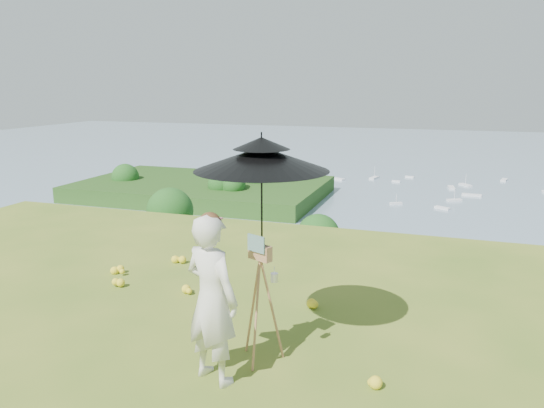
% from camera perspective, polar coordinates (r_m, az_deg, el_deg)
% --- Properties ---
extents(ground, '(14.00, 14.00, 0.00)m').
position_cam_1_polar(ground, '(5.73, -21.56, -19.16)').
color(ground, '#4E6C1F').
rests_on(ground, ground).
extents(shoreline_tier, '(170.00, 28.00, 8.00)m').
position_cam_1_polar(shoreline_tier, '(87.81, 14.93, -14.04)').
color(shoreline_tier, gray).
rests_on(shoreline_tier, bay_water).
extents(bay_water, '(700.00, 700.00, 0.00)m').
position_cam_1_polar(bay_water, '(246.43, 17.65, 3.53)').
color(bay_water, '#7090A1').
rests_on(bay_water, ground).
extents(peninsula, '(90.00, 60.00, 12.00)m').
position_cam_1_polar(peninsula, '(179.77, -7.55, 2.41)').
color(peninsula, '#19390F').
rests_on(peninsula, bay_water).
extents(slope_trees, '(110.00, 50.00, 6.00)m').
position_cam_1_polar(slope_trees, '(42.72, 12.71, -12.42)').
color(slope_trees, '#184C16').
rests_on(slope_trees, forest_slope).
extents(harbor_town, '(110.00, 22.00, 5.00)m').
position_cam_1_polar(harbor_town, '(85.12, 15.18, -10.12)').
color(harbor_town, silver).
rests_on(harbor_town, shoreline_tier).
extents(moored_boats, '(140.00, 140.00, 0.70)m').
position_cam_1_polar(moored_boats, '(169.39, 12.80, -0.04)').
color(moored_boats, white).
rests_on(moored_boats, bay_water).
extents(wildflowers, '(10.00, 10.50, 0.12)m').
position_cam_1_polar(wildflowers, '(5.86, -19.98, -17.57)').
color(wildflowers, yellow).
rests_on(wildflowers, ground).
extents(painter, '(0.74, 0.61, 1.74)m').
position_cam_1_polar(painter, '(5.36, -6.49, -10.12)').
color(painter, silver).
rests_on(painter, ground).
extents(field_easel, '(0.72, 0.72, 1.43)m').
position_cam_1_polar(field_easel, '(5.74, -1.26, -10.12)').
color(field_easel, '#9B6641').
rests_on(field_easel, ground).
extents(sun_umbrella, '(1.82, 1.82, 1.31)m').
position_cam_1_polar(sun_umbrella, '(5.43, -1.12, 0.87)').
color(sun_umbrella, black).
rests_on(sun_umbrella, field_easel).
extents(painter_cap, '(0.27, 0.30, 0.10)m').
position_cam_1_polar(painter_cap, '(5.09, -6.72, -1.57)').
color(painter_cap, pink).
rests_on(painter_cap, painter).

